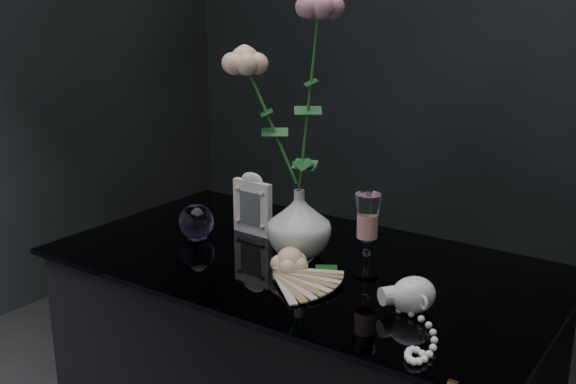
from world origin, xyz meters
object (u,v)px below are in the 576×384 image
Objects in this scene: wine_glass at (367,235)px; paperweight at (196,222)px; picture_frame at (252,203)px; loose_rose at (290,261)px; pearl_jar at (413,293)px; vase at (299,223)px.

paperweight is at bearing -175.73° from wine_glass.
picture_frame is 0.89× the size of loose_rose.
picture_frame is 1.84× the size of paperweight.
pearl_jar reaches higher than loose_rose.
picture_frame reaches higher than loose_rose.
loose_rose is at bearing -146.22° from wine_glass.
pearl_jar is (0.27, -0.01, 0.01)m from loose_rose.
wine_glass is at bearing 4.27° from paperweight.
wine_glass is at bearing -178.72° from pearl_jar.
pearl_jar is (0.14, -0.10, -0.05)m from wine_glass.
paperweight is (-0.25, -0.05, -0.03)m from vase.
paperweight is at bearing 167.50° from loose_rose.
paperweight is 0.48× the size of loose_rose.
pearl_jar is at bearing -4.95° from loose_rose.
pearl_jar is at bearing -33.47° from wine_glass.
paperweight is (-0.42, -0.03, -0.04)m from wine_glass.
vase is at bearing 111.94° from loose_rose.
wine_glass is 0.71× the size of pearl_jar.
loose_rose is (-0.13, -0.08, -0.06)m from wine_glass.
loose_rose is (0.30, -0.05, -0.01)m from paperweight.
picture_frame is 0.51m from pearl_jar.
loose_rose is at bearing -32.31° from picture_frame.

